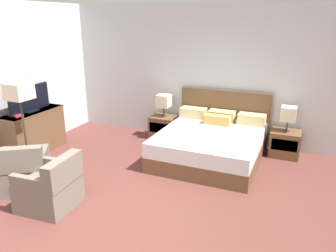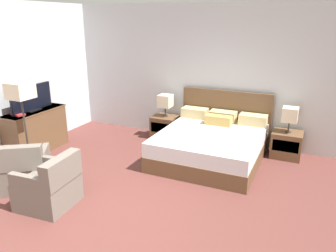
{
  "view_description": "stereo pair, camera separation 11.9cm",
  "coord_description": "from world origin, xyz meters",
  "px_view_note": "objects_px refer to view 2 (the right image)",
  "views": [
    {
      "loc": [
        2.05,
        -2.85,
        2.47
      ],
      "look_at": [
        -0.03,
        1.97,
        0.75
      ],
      "focal_mm": 35.0,
      "sensor_mm": 36.0,
      "label": 1
    },
    {
      "loc": [
        2.16,
        -2.8,
        2.47
      ],
      "look_at": [
        -0.03,
        1.97,
        0.75
      ],
      "focal_mm": 35.0,
      "sensor_mm": 36.0,
      "label": 2
    }
  ],
  "objects_px": {
    "book_red_cover": "(18,114)",
    "dresser": "(36,130)",
    "bed": "(211,144)",
    "floor_lamp": "(21,96)",
    "nightstand_right": "(286,145)",
    "table_lamp_left": "(165,101)",
    "tv": "(31,99)",
    "armchair_by_window": "(24,170)",
    "armchair_companion": "(50,187)",
    "table_lamp_right": "(290,115)",
    "nightstand_left": "(165,127)"
  },
  "relations": [
    {
      "from": "bed",
      "to": "floor_lamp",
      "type": "relative_size",
      "value": 1.32
    },
    {
      "from": "nightstand_left",
      "to": "armchair_by_window",
      "type": "distance_m",
      "value": 3.07
    },
    {
      "from": "table_lamp_right",
      "to": "bed",
      "type": "bearing_deg",
      "value": -151.67
    },
    {
      "from": "bed",
      "to": "armchair_by_window",
      "type": "height_order",
      "value": "bed"
    },
    {
      "from": "nightstand_left",
      "to": "table_lamp_right",
      "type": "xyz_separation_m",
      "value": [
        2.49,
        0.0,
        0.58
      ]
    },
    {
      "from": "nightstand_right",
      "to": "floor_lamp",
      "type": "distance_m",
      "value": 4.74
    },
    {
      "from": "armchair_by_window",
      "to": "table_lamp_left",
      "type": "bearing_deg",
      "value": 70.64
    },
    {
      "from": "bed",
      "to": "tv",
      "type": "height_order",
      "value": "tv"
    },
    {
      "from": "nightstand_left",
      "to": "floor_lamp",
      "type": "bearing_deg",
      "value": -122.17
    },
    {
      "from": "armchair_by_window",
      "to": "floor_lamp",
      "type": "height_order",
      "value": "floor_lamp"
    },
    {
      "from": "nightstand_right",
      "to": "table_lamp_right",
      "type": "relative_size",
      "value": 1.14
    },
    {
      "from": "table_lamp_left",
      "to": "table_lamp_right",
      "type": "relative_size",
      "value": 1.0
    },
    {
      "from": "floor_lamp",
      "to": "table_lamp_left",
      "type": "bearing_deg",
      "value": 57.85
    },
    {
      "from": "bed",
      "to": "armchair_companion",
      "type": "height_order",
      "value": "bed"
    },
    {
      "from": "book_red_cover",
      "to": "nightstand_left",
      "type": "bearing_deg",
      "value": 46.28
    },
    {
      "from": "nightstand_right",
      "to": "tv",
      "type": "distance_m",
      "value": 4.84
    },
    {
      "from": "table_lamp_left",
      "to": "dresser",
      "type": "bearing_deg",
      "value": -139.02
    },
    {
      "from": "book_red_cover",
      "to": "floor_lamp",
      "type": "relative_size",
      "value": 0.17
    },
    {
      "from": "dresser",
      "to": "floor_lamp",
      "type": "height_order",
      "value": "floor_lamp"
    },
    {
      "from": "bed",
      "to": "armchair_by_window",
      "type": "bearing_deg",
      "value": -135.49
    },
    {
      "from": "floor_lamp",
      "to": "dresser",
      "type": "bearing_deg",
      "value": 126.37
    },
    {
      "from": "table_lamp_right",
      "to": "armchair_companion",
      "type": "relative_size",
      "value": 0.62
    },
    {
      "from": "book_red_cover",
      "to": "dresser",
      "type": "bearing_deg",
      "value": 89.17
    },
    {
      "from": "nightstand_left",
      "to": "nightstand_right",
      "type": "height_order",
      "value": "same"
    },
    {
      "from": "tv",
      "to": "floor_lamp",
      "type": "relative_size",
      "value": 0.62
    },
    {
      "from": "table_lamp_right",
      "to": "tv",
      "type": "relative_size",
      "value": 0.5
    },
    {
      "from": "table_lamp_right",
      "to": "armchair_companion",
      "type": "xyz_separation_m",
      "value": [
        -2.78,
        -3.13,
        -0.54
      ]
    },
    {
      "from": "table_lamp_left",
      "to": "tv",
      "type": "height_order",
      "value": "tv"
    },
    {
      "from": "nightstand_right",
      "to": "table_lamp_left",
      "type": "relative_size",
      "value": 1.14
    },
    {
      "from": "bed",
      "to": "table_lamp_left",
      "type": "relative_size",
      "value": 4.24
    },
    {
      "from": "armchair_by_window",
      "to": "floor_lamp",
      "type": "bearing_deg",
      "value": 131.0
    },
    {
      "from": "tv",
      "to": "floor_lamp",
      "type": "bearing_deg",
      "value": -53.25
    },
    {
      "from": "dresser",
      "to": "table_lamp_left",
      "type": "bearing_deg",
      "value": 40.98
    },
    {
      "from": "armchair_by_window",
      "to": "bed",
      "type": "bearing_deg",
      "value": 44.51
    },
    {
      "from": "bed",
      "to": "armchair_companion",
      "type": "distance_m",
      "value": 2.9
    },
    {
      "from": "bed",
      "to": "floor_lamp",
      "type": "distance_m",
      "value": 3.36
    },
    {
      "from": "nightstand_right",
      "to": "book_red_cover",
      "type": "relative_size",
      "value": 2.11
    },
    {
      "from": "table_lamp_left",
      "to": "armchair_companion",
      "type": "height_order",
      "value": "table_lamp_left"
    },
    {
      "from": "book_red_cover",
      "to": "floor_lamp",
      "type": "distance_m",
      "value": 0.72
    },
    {
      "from": "bed",
      "to": "table_lamp_left",
      "type": "bearing_deg",
      "value": 151.67
    },
    {
      "from": "nightstand_right",
      "to": "armchair_by_window",
      "type": "bearing_deg",
      "value": -140.48
    },
    {
      "from": "floor_lamp",
      "to": "nightstand_right",
      "type": "bearing_deg",
      "value": 30.68
    },
    {
      "from": "floor_lamp",
      "to": "book_red_cover",
      "type": "bearing_deg",
      "value": 148.42
    },
    {
      "from": "table_lamp_left",
      "to": "armchair_by_window",
      "type": "height_order",
      "value": "table_lamp_left"
    },
    {
      "from": "armchair_companion",
      "to": "bed",
      "type": "bearing_deg",
      "value": 58.12
    },
    {
      "from": "nightstand_right",
      "to": "armchair_companion",
      "type": "distance_m",
      "value": 4.19
    },
    {
      "from": "dresser",
      "to": "tv",
      "type": "distance_m",
      "value": 0.63
    },
    {
      "from": "dresser",
      "to": "nightstand_right",
      "type": "bearing_deg",
      "value": 20.94
    },
    {
      "from": "book_red_cover",
      "to": "armchair_by_window",
      "type": "bearing_deg",
      "value": -41.24
    },
    {
      "from": "bed",
      "to": "nightstand_right",
      "type": "relative_size",
      "value": 3.7
    }
  ]
}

